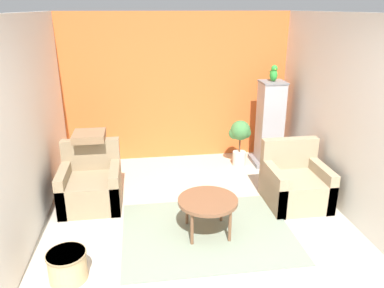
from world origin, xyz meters
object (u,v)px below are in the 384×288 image
Objects in this scene: birdcage at (270,125)px; potted_plant at (240,137)px; wicker_basket at (67,265)px; armchair_left at (91,186)px; armchair_right at (295,184)px; coffee_table at (208,202)px; parrot at (274,74)px.

birdcage is 1.80× the size of potted_plant.
wicker_basket is at bearing -133.67° from potted_plant.
armchair_right is (2.70, -0.35, 0.00)m from armchair_left.
coffee_table is at bearing -125.86° from birdcage.
armchair_right is 3.13× the size of parrot.
parrot reaches higher than potted_plant.
parrot reaches higher than coffee_table.
armchair_right is at bearing 22.36° from wicker_basket.
birdcage is at bearing 20.16° from armchair_left.
coffee_table is 2.40m from birdcage.
coffee_table reaches higher than wicker_basket.
armchair_right reaches higher than potted_plant.
coffee_table is 0.84× the size of armchair_left.
wicker_basket is (-2.37, -2.49, -0.34)m from potted_plant.
coffee_table is at bearing -125.83° from parrot.
armchair_right is 3.00m from wicker_basket.
armchair_right is at bearing -73.29° from potted_plant.
wicker_basket is (-0.08, -1.50, -0.11)m from armchair_left.
parrot is (0.11, 1.39, 1.24)m from armchair_right.
coffee_table is 1.41m from armchair_right.
armchair_left is 1.06× the size of potted_plant.
parrot is at bearing 85.57° from armchair_right.
coffee_table is 0.89× the size of potted_plant.
armchair_right reaches higher than wicker_basket.
birdcage is 5.31× the size of parrot.
potted_plant is at bearing 46.33° from wicker_basket.
wicker_basket is (-1.49, -0.59, -0.24)m from coffee_table.
armchair_left is 2.72m from armchair_right.
potted_plant is (-0.40, 1.34, 0.24)m from armchair_right.
armchair_right is 1.44m from birdcage.
wicker_basket is at bearing -138.76° from parrot.
coffee_table is 1.68m from armchair_left.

